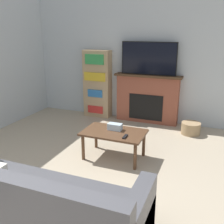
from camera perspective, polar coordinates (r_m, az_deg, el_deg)
name	(u,v)px	position (r m, az deg, el deg)	size (l,w,h in m)	color
wall_back	(135,58)	(5.77, 5.11, 11.56)	(5.68, 0.06, 2.70)	silver
fireplace	(147,98)	(5.70, 7.67, 2.94)	(1.42, 0.28, 1.04)	brown
tv	(149,58)	(5.53, 7.98, 11.46)	(1.16, 0.03, 0.67)	black
couch	(35,208)	(2.84, -16.52, -19.33)	(2.18, 0.87, 0.81)	#4C4C51
coffee_table	(114,135)	(4.07, 0.41, -5.04)	(0.96, 0.59, 0.44)	brown
tissue_box	(115,127)	(4.11, 0.63, -3.22)	(0.22, 0.12, 0.10)	silver
remote_control	(125,137)	(3.84, 2.87, -5.36)	(0.04, 0.15, 0.02)	black
bookshelf	(97,84)	(6.00, -3.19, 6.13)	(0.61, 0.29, 1.51)	tan
storage_basket	(191,128)	(5.31, 16.76, -3.41)	(0.36, 0.36, 0.23)	tan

